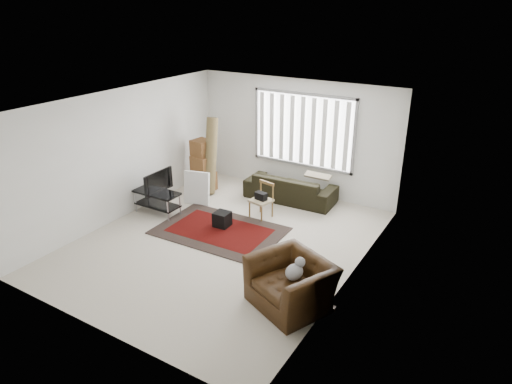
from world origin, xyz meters
The scene contains 11 objects.
room centered at (0.03, 0.51, 1.76)m, with size 6.00×6.02×2.71m.
persian_rug centered at (-0.32, 0.31, 0.01)m, with size 2.52×1.72×0.02m.
tv_stand centered at (-1.95, 0.31, 0.37)m, with size 1.03×0.46×0.51m.
tv centered at (-1.95, 0.31, 0.75)m, with size 0.83×0.11×0.48m, color black.
subwoofer centered at (-0.38, 0.50, 0.17)m, with size 0.30×0.30×0.30m, color black.
moving_boxes centered at (-1.91, 1.90, 0.58)m, with size 0.57×0.54×1.25m.
white_flatpack centered at (-1.55, 1.17, 0.38)m, with size 0.59×0.09×0.76m, color silver.
rolled_rug centered at (-1.66, 1.90, 0.91)m, with size 0.27×0.27×1.80m, color brown.
sofa centered at (0.18, 2.45, 0.40)m, with size 2.08×0.90×0.80m, color black.
side_chair centered at (0.07, 1.33, 0.42)m, with size 0.48×0.48×0.76m.
armchair centered at (2.00, -1.08, 0.43)m, with size 1.47×1.40×0.86m.
Camera 1 is at (4.53, -6.30, 4.32)m, focal length 32.00 mm.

